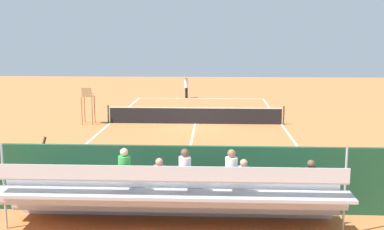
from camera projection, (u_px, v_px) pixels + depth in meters
ground_plane at (195, 124)px, 28.19m from camera, size 60.00×60.00×0.00m
court_line_markings at (195, 124)px, 28.23m from camera, size 10.10×22.20×0.01m
tennis_net at (195, 115)px, 28.11m from camera, size 10.30×0.10×1.07m
backdrop_wall at (176, 179)px, 14.24m from camera, size 18.00×0.16×2.00m
bleacher_stand at (176, 195)px, 12.90m from camera, size 9.06×2.40×2.48m
umpire_chair at (88, 102)px, 27.91m from camera, size 0.67×0.67×2.14m
courtside_bench at (266, 187)px, 14.91m from camera, size 1.80×0.40×0.93m
equipment_bag at (209, 199)px, 14.92m from camera, size 0.90×0.36×0.36m
tennis_player at (186, 86)px, 39.08m from camera, size 0.46×0.56×1.93m
tennis_racket at (176, 99)px, 38.86m from camera, size 0.40×0.58×0.03m
tennis_ball_near at (158, 101)px, 37.08m from camera, size 0.07×0.07×0.07m
tennis_ball_far at (187, 103)px, 36.24m from camera, size 0.07×0.07×0.07m
line_judge at (43, 165)px, 15.61m from camera, size 0.40×0.54×1.93m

